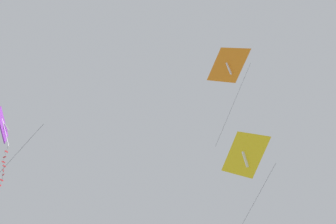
# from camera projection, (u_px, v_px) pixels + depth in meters

# --- Properties ---
(kite_delta_near_left) EXTENTS (3.13, 2.04, 7.05)m
(kite_delta_near_left) POSITION_uv_depth(u_px,v_px,m) (229.00, 66.00, 30.93)
(kite_delta_near_left) COLOR orange
(kite_delta_far_centre) EXTENTS (3.16, 2.29, 5.53)m
(kite_delta_far_centre) POSITION_uv_depth(u_px,v_px,m) (246.00, 155.00, 26.57)
(kite_delta_far_centre) COLOR yellow
(kite_diamond_mid_left) EXTENTS (3.84, 3.44, 9.05)m
(kite_diamond_mid_left) POSITION_uv_depth(u_px,v_px,m) (2.00, 126.00, 23.63)
(kite_diamond_mid_left) COLOR purple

